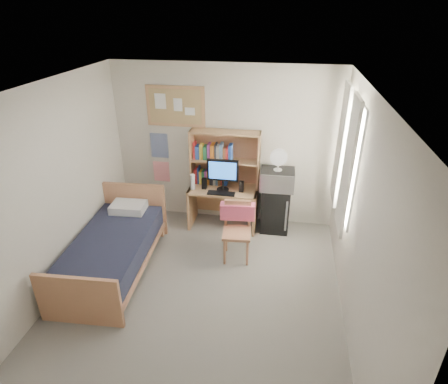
% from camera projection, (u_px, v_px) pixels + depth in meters
% --- Properties ---
extents(floor, '(3.60, 4.20, 0.02)m').
position_uv_depth(floor, '(197.00, 299.00, 4.78)').
color(floor, gray).
rests_on(floor, ground).
extents(ceiling, '(3.60, 4.20, 0.02)m').
position_uv_depth(ceiling, '(189.00, 92.00, 3.60)').
color(ceiling, white).
rests_on(ceiling, wall_back).
extents(wall_back, '(3.60, 0.04, 2.60)m').
position_uv_depth(wall_back, '(225.00, 146.00, 6.03)').
color(wall_back, beige).
rests_on(wall_back, floor).
extents(wall_front, '(3.60, 0.04, 2.60)m').
position_uv_depth(wall_front, '(113.00, 373.00, 2.34)').
color(wall_front, beige).
rests_on(wall_front, floor).
extents(wall_left, '(0.04, 4.20, 2.60)m').
position_uv_depth(wall_left, '(47.00, 197.00, 4.45)').
color(wall_left, beige).
rests_on(wall_left, floor).
extents(wall_right, '(0.04, 4.20, 2.60)m').
position_uv_depth(wall_right, '(361.00, 224.00, 3.92)').
color(wall_right, beige).
rests_on(wall_right, floor).
extents(window_unit, '(0.10, 1.40, 1.70)m').
position_uv_depth(window_unit, '(346.00, 156.00, 4.84)').
color(window_unit, white).
rests_on(window_unit, wall_right).
extents(curtain_left, '(0.04, 0.55, 1.70)m').
position_uv_depth(curtain_left, '(348.00, 167.00, 4.50)').
color(curtain_left, white).
rests_on(curtain_left, wall_right).
extents(curtain_right, '(0.04, 0.55, 1.70)m').
position_uv_depth(curtain_right, '(341.00, 145.00, 5.20)').
color(curtain_right, white).
rests_on(curtain_right, wall_right).
extents(bulletin_board, '(0.94, 0.03, 0.64)m').
position_uv_depth(bulletin_board, '(175.00, 106.00, 5.85)').
color(bulletin_board, tan).
rests_on(bulletin_board, wall_back).
extents(poster_wave, '(0.30, 0.01, 0.42)m').
position_uv_depth(poster_wave, '(159.00, 146.00, 6.21)').
color(poster_wave, navy).
rests_on(poster_wave, wall_back).
extents(poster_japan, '(0.28, 0.01, 0.36)m').
position_uv_depth(poster_japan, '(162.00, 171.00, 6.42)').
color(poster_japan, red).
rests_on(poster_japan, wall_back).
extents(desk, '(1.11, 0.56, 0.69)m').
position_uv_depth(desk, '(223.00, 207.00, 6.20)').
color(desk, tan).
rests_on(desk, floor).
extents(desk_chair, '(0.47, 0.47, 0.87)m').
position_uv_depth(desk_chair, '(237.00, 233.00, 5.34)').
color(desk_chair, tan).
rests_on(desk_chair, floor).
extents(mini_fridge, '(0.45, 0.45, 0.76)m').
position_uv_depth(mini_fridge, '(275.00, 208.00, 6.09)').
color(mini_fridge, black).
rests_on(mini_fridge, floor).
extents(bed, '(1.07, 1.99, 0.53)m').
position_uv_depth(bed, '(113.00, 254.00, 5.17)').
color(bed, black).
rests_on(bed, floor).
extents(hutch, '(1.11, 0.29, 0.91)m').
position_uv_depth(hutch, '(225.00, 159.00, 5.97)').
color(hutch, tan).
rests_on(hutch, desk).
extents(monitor, '(0.49, 0.04, 0.53)m').
position_uv_depth(monitor, '(223.00, 175.00, 5.87)').
color(monitor, black).
rests_on(monitor, desk).
extents(keyboard, '(0.43, 0.14, 0.02)m').
position_uv_depth(keyboard, '(221.00, 193.00, 5.86)').
color(keyboard, black).
rests_on(keyboard, desk).
extents(speaker_left, '(0.07, 0.07, 0.18)m').
position_uv_depth(speaker_left, '(204.00, 184.00, 5.99)').
color(speaker_left, black).
rests_on(speaker_left, desk).
extents(speaker_right, '(0.07, 0.07, 0.18)m').
position_uv_depth(speaker_right, '(241.00, 186.00, 5.90)').
color(speaker_right, black).
rests_on(speaker_right, desk).
extents(water_bottle, '(0.07, 0.07, 0.25)m').
position_uv_depth(water_bottle, '(193.00, 182.00, 5.97)').
color(water_bottle, white).
rests_on(water_bottle, desk).
extents(hoodie, '(0.51, 0.19, 0.24)m').
position_uv_depth(hoodie, '(238.00, 211.00, 5.41)').
color(hoodie, '#ED5A7B').
rests_on(hoodie, desk_chair).
extents(microwave, '(0.53, 0.41, 0.30)m').
position_uv_depth(microwave, '(277.00, 179.00, 5.83)').
color(microwave, '#B7B7BC').
rests_on(microwave, mini_fridge).
extents(desk_fan, '(0.26, 0.26, 0.32)m').
position_uv_depth(desk_fan, '(278.00, 160.00, 5.69)').
color(desk_fan, white).
rests_on(desk_fan, microwave).
extents(pillow, '(0.52, 0.38, 0.12)m').
position_uv_depth(pillow, '(128.00, 207.00, 5.68)').
color(pillow, white).
rests_on(pillow, bed).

